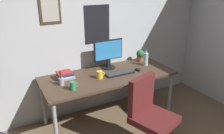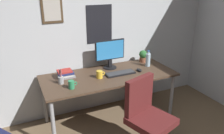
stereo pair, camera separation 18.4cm
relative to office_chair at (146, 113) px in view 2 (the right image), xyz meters
The scene contains 12 objects.
wall_back 1.51m from the office_chair, 104.07° to the left, with size 4.40×0.10×2.60m.
desk 0.81m from the office_chair, 99.17° to the left, with size 1.88×0.78×0.74m.
office_chair is the anchor object (origin of this frame).
monitor 1.12m from the office_chair, 90.58° to the left, with size 0.46×0.20×0.43m.
keyboard 0.77m from the office_chair, 88.16° to the left, with size 0.43×0.15×0.03m.
computer_mouse 0.82m from the office_chair, 65.74° to the left, with size 0.06×0.11×0.04m.
water_bottle 1.06m from the office_chair, 56.84° to the left, with size 0.07×0.07×0.25m.
coffee_mug_near 0.83m from the office_chair, 111.45° to the left, with size 0.12×0.09×0.10m.
coffee_mug_far 0.96m from the office_chair, 140.92° to the left, with size 0.11×0.07×0.10m.
potted_plant 1.24m from the office_chair, 60.66° to the left, with size 0.13×0.13×0.20m.
pen_cup 1.15m from the office_chair, 136.16° to the left, with size 0.07×0.07×0.20m.
book_stack_left 1.21m from the office_chair, 126.72° to the left, with size 0.22×0.17×0.10m.
Camera 2 is at (-0.98, -0.97, 1.98)m, focal length 35.86 mm.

